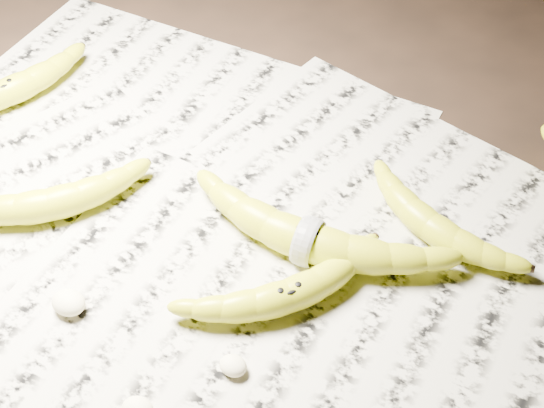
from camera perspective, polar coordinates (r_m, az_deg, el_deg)
The scene contains 11 objects.
ground at distance 0.78m, azimuth -1.85°, elevation -3.44°, with size 3.00×3.00×0.00m, color black.
newspaper_patch at distance 0.76m, azimuth -3.64°, elevation -4.38°, with size 0.90×0.70×0.01m, color beige.
banana_left_a at distance 0.97m, azimuth -19.53°, elevation 8.07°, with size 0.20×0.06×0.04m, color #C4C819, non-canonical shape.
banana_left_b at distance 0.82m, azimuth -16.47°, elevation 0.15°, with size 0.18×0.06×0.04m, color #C4C819, non-canonical shape.
banana_center at distance 0.71m, azimuth 1.23°, elevation -6.74°, with size 0.18×0.05×0.03m, color #C4C819, non-canonical shape.
banana_taped at distance 0.75m, azimuth 2.72°, elevation -2.65°, with size 0.25×0.07×0.04m, color #C4C819, non-canonical shape.
banana_upper_a at distance 0.78m, azimuth 11.91°, elevation -1.46°, with size 0.17×0.05×0.03m, color #C4C819, non-canonical shape.
measuring_tape at distance 0.75m, azimuth 2.72°, elevation -2.65°, with size 0.05×0.05×0.00m, color white.
flesh_chunk_a at distance 0.74m, azimuth -15.13°, elevation -7.01°, with size 0.03×0.03×0.02m, color #F5E7BD.
flesh_chunk_b at distance 0.67m, azimuth -10.13°, elevation -14.86°, with size 0.03×0.02×0.02m, color #F5E7BD.
flesh_chunk_c at distance 0.68m, azimuth -2.96°, elevation -11.89°, with size 0.03×0.02×0.01m, color #F5E7BD.
Camera 1 is at (0.26, -0.41, 0.61)m, focal length 50.00 mm.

